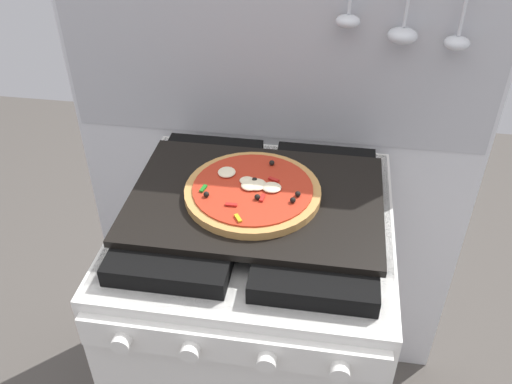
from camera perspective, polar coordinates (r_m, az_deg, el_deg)
kitchen_backsplash at (r=1.52m, az=2.00°, el=3.23°), size 1.10×0.09×1.55m
stove at (r=1.50m, az=-0.01°, el=-14.72°), size 0.60×0.64×0.90m
baking_tray at (r=1.18m, az=-0.00°, el=-0.70°), size 0.54×0.38×0.02m
pizza_left at (r=1.17m, az=-0.35°, el=0.11°), size 0.29×0.29×0.03m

